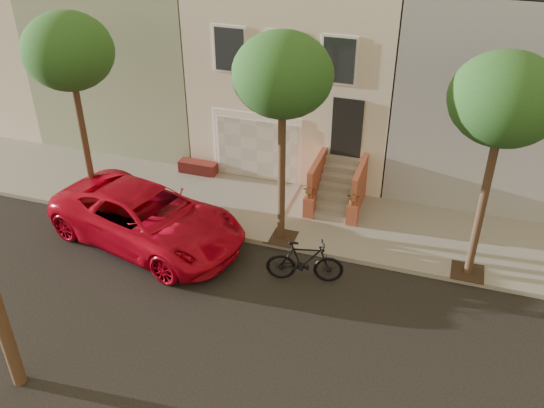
% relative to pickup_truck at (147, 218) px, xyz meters
% --- Properties ---
extents(ground, '(90.00, 90.00, 0.00)m').
position_rel_pickup_truck_xyz_m(ground, '(2.82, -2.66, -0.86)').
color(ground, black).
rests_on(ground, ground).
extents(sidewalk, '(40.00, 3.70, 0.15)m').
position_rel_pickup_truck_xyz_m(sidewalk, '(2.82, 2.69, -0.78)').
color(sidewalk, gray).
rests_on(sidewalk, ground).
extents(house_row, '(33.10, 11.70, 7.00)m').
position_rel_pickup_truck_xyz_m(house_row, '(2.82, 8.53, 2.79)').
color(house_row, beige).
rests_on(house_row, sidewalk).
extents(tree_left, '(2.70, 2.57, 6.30)m').
position_rel_pickup_truck_xyz_m(tree_left, '(-2.68, 1.24, 4.40)').
color(tree_left, '#2D2116').
rests_on(tree_left, sidewalk).
extents(tree_mid, '(2.70, 2.57, 6.30)m').
position_rel_pickup_truck_xyz_m(tree_mid, '(3.82, 1.24, 4.40)').
color(tree_mid, '#2D2116').
rests_on(tree_mid, sidewalk).
extents(tree_right, '(2.70, 2.57, 6.30)m').
position_rel_pickup_truck_xyz_m(tree_right, '(9.32, 1.24, 4.40)').
color(tree_right, '#2D2116').
rests_on(tree_right, sidewalk).
extents(pickup_truck, '(6.68, 4.25, 1.72)m').
position_rel_pickup_truck_xyz_m(pickup_truck, '(0.00, 0.00, 0.00)').
color(pickup_truck, '#BD071D').
rests_on(pickup_truck, ground).
extents(motorcycle, '(2.22, 1.05, 1.29)m').
position_rel_pickup_truck_xyz_m(motorcycle, '(5.00, -0.35, -0.21)').
color(motorcycle, black).
rests_on(motorcycle, ground).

